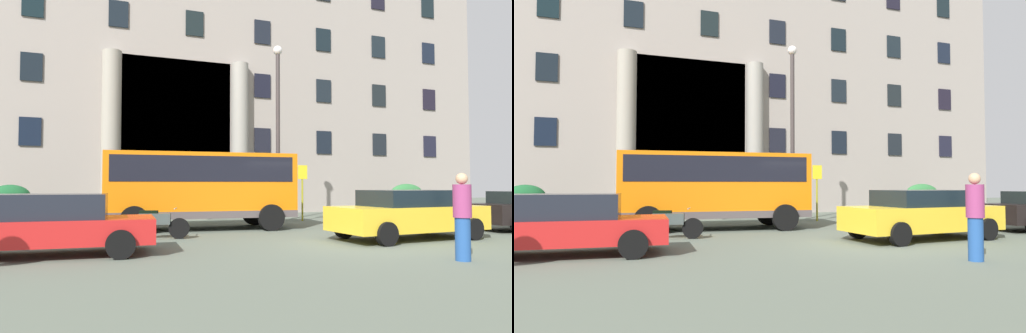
% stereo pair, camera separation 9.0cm
% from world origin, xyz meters
% --- Properties ---
extents(ground_plane, '(80.00, 64.00, 0.12)m').
position_xyz_m(ground_plane, '(0.00, 0.00, -0.06)').
color(ground_plane, '#596254').
extents(office_building_facade, '(33.66, 9.71, 18.35)m').
position_xyz_m(office_building_facade, '(-0.01, 17.48, 9.17)').
color(office_building_facade, gray).
rests_on(office_building_facade, ground_plane).
extents(orange_minibus, '(6.61, 2.93, 2.65)m').
position_xyz_m(orange_minibus, '(-3.29, 5.50, 1.59)').
color(orange_minibus, orange).
rests_on(orange_minibus, ground_plane).
extents(bus_stop_sign, '(0.44, 0.08, 2.42)m').
position_xyz_m(bus_stop_sign, '(1.70, 7.55, 1.50)').
color(bus_stop_sign, '#9D9920').
rests_on(bus_stop_sign, ground_plane).
extents(hedge_planter_west, '(1.59, 0.95, 1.57)m').
position_xyz_m(hedge_planter_west, '(-10.01, 10.47, 0.76)').
color(hedge_planter_west, gray).
rests_on(hedge_planter_west, ground_plane).
extents(hedge_planter_far_west, '(1.78, 0.72, 1.49)m').
position_xyz_m(hedge_planter_far_west, '(1.33, 10.86, 0.72)').
color(hedge_planter_far_west, '#6C6957').
rests_on(hedge_planter_far_west, ground_plane).
extents(hedge_planter_east, '(1.69, 0.85, 1.56)m').
position_xyz_m(hedge_planter_east, '(-2.81, 10.20, 0.75)').
color(hedge_planter_east, gray).
rests_on(hedge_planter_east, ground_plane).
extents(hedge_planter_entrance_right, '(2.14, 0.81, 1.62)m').
position_xyz_m(hedge_planter_entrance_right, '(9.38, 10.21, 0.78)').
color(hedge_planter_entrance_right, gray).
rests_on(hedge_planter_entrance_right, ground_plane).
extents(parked_estate_mid, '(4.67, 2.22, 1.36)m').
position_xyz_m(parked_estate_mid, '(-7.80, 0.90, 0.70)').
color(parked_estate_mid, red).
rests_on(parked_estate_mid, ground_plane).
extents(white_taxi_kerbside, '(4.67, 2.28, 1.41)m').
position_xyz_m(white_taxi_kerbside, '(1.66, 0.66, 0.73)').
color(white_taxi_kerbside, gold).
rests_on(white_taxi_kerbside, ground_plane).
extents(motorcycle_near_kerb, '(1.94, 0.76, 0.89)m').
position_xyz_m(motorcycle_near_kerb, '(-5.21, 3.23, 0.46)').
color(motorcycle_near_kerb, black).
rests_on(motorcycle_near_kerb, ground_plane).
extents(pedestrian_man_crossing, '(0.36, 0.36, 1.81)m').
position_xyz_m(pedestrian_man_crossing, '(0.29, -2.73, 0.92)').
color(pedestrian_man_crossing, '#20498B').
rests_on(pedestrian_man_crossing, ground_plane).
extents(lamppost_plaza_centre, '(0.40, 0.40, 7.62)m').
position_xyz_m(lamppost_plaza_centre, '(0.62, 7.72, 4.43)').
color(lamppost_plaza_centre, '#3A3232').
rests_on(lamppost_plaza_centre, ground_plane).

